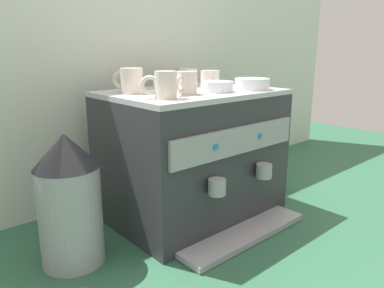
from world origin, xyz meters
The scene contains 13 objects.
ground_plane centered at (0.00, 0.00, 0.00)m, with size 4.00×4.00×0.00m, color #28563D.
tiled_backsplash_wall centered at (0.00, 0.35, 0.54)m, with size 2.80×0.03×1.08m, color silver.
espresso_machine centered at (0.00, 0.00, 0.24)m, with size 0.61×0.55×0.48m.
ceramic_cup_0 centered at (0.11, 0.02, 0.51)m, with size 0.10×0.08×0.07m.
ceramic_cup_1 centered at (0.10, 0.14, 0.51)m, with size 0.10×0.08×0.07m.
ceramic_cup_2 centered at (-0.21, 0.07, 0.52)m, with size 0.07×0.12×0.08m.
ceramic_cup_3 centered at (-0.10, -0.08, 0.51)m, with size 0.11×0.07×0.07m.
ceramic_cup_4 centered at (-0.21, -0.12, 0.52)m, with size 0.10×0.09×0.08m.
ceramic_bowl_0 centered at (0.04, -0.09, 0.49)m, with size 0.11×0.11×0.04m.
ceramic_bowl_1 centered at (0.18, -0.13, 0.49)m, with size 0.13×0.13×0.04m.
ceramic_bowl_2 centered at (-0.02, 0.11, 0.49)m, with size 0.12×0.12×0.04m.
coffee_grinder centered at (-0.49, -0.02, 0.20)m, with size 0.18×0.18×0.39m.
milk_pitcher centered at (0.47, -0.05, 0.08)m, with size 0.08×0.08×0.15m, color #B7B7BC.
Camera 1 is at (-0.88, -0.99, 0.62)m, focal length 34.19 mm.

